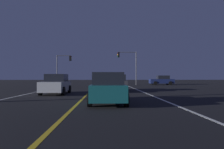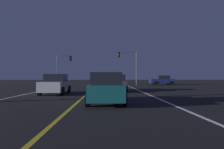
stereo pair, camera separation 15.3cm
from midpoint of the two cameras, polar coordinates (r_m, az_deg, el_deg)
lane_edge_right at (r=14.04m, az=13.18°, el=-6.61°), size 0.16×42.61×0.01m
lane_edge_left at (r=15.15m, az=-28.05°, el=-6.11°), size 0.16×42.61×0.01m
lane_center_divider at (r=13.67m, az=-8.27°, el=-6.78°), size 0.16×42.61×0.01m
car_oncoming at (r=17.95m, az=-15.39°, el=-2.68°), size 2.02×4.30×1.70m
car_lead_same_lane at (r=11.20m, az=-1.25°, el=-3.94°), size 2.02×4.30×1.70m
car_ahead_far at (r=21.24m, az=1.57°, el=-2.39°), size 2.02×4.30×1.70m
car_crossing_side at (r=37.86m, az=14.10°, el=-1.61°), size 4.30×2.02×1.70m
traffic_light_near_right at (r=35.62m, az=4.56°, el=3.96°), size 3.40×0.36×5.84m
traffic_light_near_left at (r=36.13m, az=-13.20°, el=3.15°), size 2.62×0.36×5.20m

